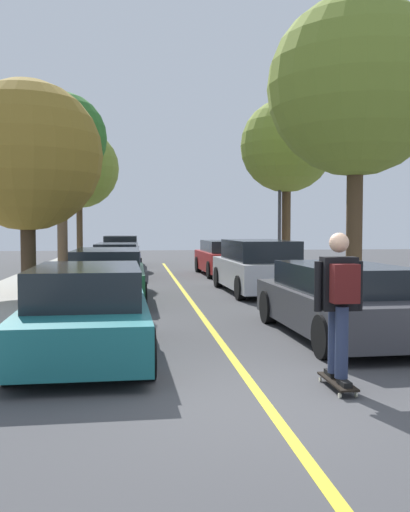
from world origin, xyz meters
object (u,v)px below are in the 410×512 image
Objects in this scene: parked_car_left_near at (108,275)px; skateboarder at (339,297)px; street_tree_left_nearest at (27,156)px; skateboard at (337,382)px; parked_car_right_near at (258,267)px; streetlamp at (280,187)px; parked_car_right_nearest at (340,301)px; street_tree_right_near at (287,147)px; parked_car_left_far at (117,260)px; street_tree_right_nearest at (356,88)px; street_tree_left_far at (79,169)px; street_tree_left_near at (61,139)px; parked_car_left_farthest at (121,251)px; parked_car_left_nearest at (87,312)px; parked_car_right_far at (226,258)px.

parked_car_left_near is 9.00m from skateboarder.
skateboard is (5.12, -8.99, -3.63)m from street_tree_left_nearest.
parked_car_right_near is 5.50m from streetlamp.
street_tree_left_nearest reaches higher than parked_car_right_nearest.
street_tree_right_near is at bearing 77.62° from skateboarder.
parked_car_left_far is 0.72× the size of street_tree_right_near.
parked_car_left_near is 6.80m from parked_car_right_nearest.
street_tree_left_far is at bearing 119.01° from street_tree_right_nearest.
street_tree_left_near reaches higher than street_tree_left_nearest.
parked_car_left_farthest is 12.54m from parked_car_right_near.
street_tree_right_near is at bearing 79.83° from parked_car_right_nearest.
parked_car_left_nearest is 14.46m from parked_car_right_far.
street_tree_left_near is (-2.06, 7.61, 4.53)m from parked_car_left_near.
street_tree_right_near reaches higher than parked_car_left_near.
skateboard is at bearing -110.35° from parked_car_right_nearest.
parked_car_left_nearest is 0.75× the size of street_tree_left_nearest.
parked_car_left_farthest is 0.92× the size of parked_car_right_far.
parked_car_right_far is at bearing -53.48° from parked_car_left_farthest.
parked_car_right_nearest is at bearing -77.24° from parked_car_left_farthest.
streetlamp is at bearing 78.59° from skateboard.
street_tree_left_nearest is 0.81× the size of street_tree_left_near.
parked_car_left_nearest reaches higher than parked_car_right_nearest.
street_tree_left_far reaches higher than street_tree_right_near.
skateboarder is (-1.14, -3.11, 0.45)m from parked_car_right_nearest.
street_tree_left_nearest is (-6.26, -6.95, 3.03)m from parked_car_right_far.
parked_car_left_far is at bearing 101.19° from skateboarder.
street_tree_right_nearest is at bearing -50.66° from parked_car_left_far.
street_tree_left_nearest reaches higher than parked_car_left_near.
streetlamp reaches higher than parked_car_left_farthest.
street_tree_right_nearest reaches higher than street_tree_left_near.
parked_car_right_far reaches higher than skateboard.
parked_car_left_near is 0.71× the size of street_tree_left_far.
parked_car_right_nearest is at bearing -113.64° from street_tree_right_nearest.
parked_car_left_nearest is 0.92× the size of parked_car_right_far.
parked_car_left_farthest is 7.45m from street_tree_left_near.
street_tree_right_near is 7.67× the size of skateboard.
street_tree_left_nearest is at bearing -146.25° from street_tree_right_near.
parked_car_left_near reaches higher than parked_car_left_far.
street_tree_left_nearest reaches higher than skateboard.
parked_car_right_nearest is 0.70× the size of street_tree_left_far.
street_tree_left_far reaches higher than parked_car_left_nearest.
street_tree_left_near is 0.90× the size of street_tree_right_nearest.
parked_car_right_far is 5.39× the size of skateboard.
parked_car_right_far is 0.60× the size of street_tree_right_nearest.
street_tree_right_near reaches higher than skateboard.
parked_car_left_nearest is 14.78m from street_tree_left_near.
parked_car_right_nearest is 12.39m from street_tree_right_near.
parked_car_left_near is at bearing 174.14° from street_tree_right_nearest.
street_tree_left_far is at bearing 132.50° from parked_car_right_far.
parked_car_left_near is at bearing 89.98° from parked_car_left_nearest.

